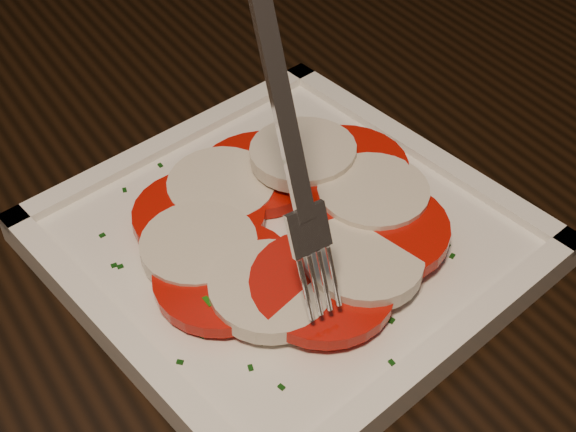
# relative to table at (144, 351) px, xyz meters

# --- Properties ---
(table) EXTENTS (1.22, 0.82, 0.75)m
(table) POSITION_rel_table_xyz_m (0.00, 0.00, 0.00)
(table) COLOR black
(table) RESTS_ON ground
(plate) EXTENTS (0.29, 0.29, 0.01)m
(plate) POSITION_rel_table_xyz_m (0.09, -0.05, 0.11)
(plate) COLOR white
(plate) RESTS_ON table
(caprese_salad) EXTENTS (0.20, 0.21, 0.03)m
(caprese_salad) POSITION_rel_table_xyz_m (0.09, -0.05, 0.12)
(caprese_salad) COLOR #BF0904
(caprese_salad) RESTS_ON plate
(fork) EXTENTS (0.03, 0.07, 0.18)m
(fork) POSITION_rel_table_xyz_m (0.06, -0.08, 0.23)
(fork) COLOR white
(fork) RESTS_ON caprese_salad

